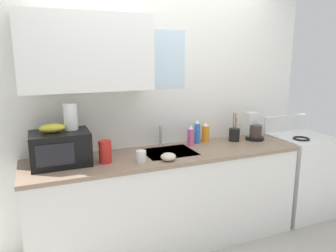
# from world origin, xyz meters

# --- Properties ---
(kitchen_wall_assembly) EXTENTS (3.28, 0.42, 2.50)m
(kitchen_wall_assembly) POSITION_xyz_m (-0.13, 0.31, 1.36)
(kitchen_wall_assembly) COLOR white
(kitchen_wall_assembly) RESTS_ON ground
(counter_unit) EXTENTS (2.51, 0.63, 0.90)m
(counter_unit) POSITION_xyz_m (0.00, 0.00, 0.46)
(counter_unit) COLOR white
(counter_unit) RESTS_ON ground
(sink_faucet) EXTENTS (0.03, 0.03, 0.20)m
(sink_faucet) POSITION_xyz_m (0.02, 0.24, 1.00)
(sink_faucet) COLOR #B2B5BA
(sink_faucet) RESTS_ON counter_unit
(stove_range) EXTENTS (0.60, 0.60, 1.08)m
(stove_range) POSITION_xyz_m (1.60, 0.00, 0.46)
(stove_range) COLOR white
(stove_range) RESTS_ON ground
(microwave) EXTENTS (0.46, 0.35, 0.27)m
(microwave) POSITION_xyz_m (-0.92, 0.05, 1.04)
(microwave) COLOR black
(microwave) RESTS_ON counter_unit
(banana_bunch) EXTENTS (0.20, 0.11, 0.07)m
(banana_bunch) POSITION_xyz_m (-0.97, 0.05, 1.20)
(banana_bunch) COLOR gold
(banana_bunch) RESTS_ON microwave
(paper_towel_roll) EXTENTS (0.11, 0.11, 0.22)m
(paper_towel_roll) POSITION_xyz_m (-0.82, 0.10, 1.28)
(paper_towel_roll) COLOR white
(paper_towel_roll) RESTS_ON microwave
(coffee_maker) EXTENTS (0.19, 0.21, 0.28)m
(coffee_maker) POSITION_xyz_m (1.02, 0.11, 1.00)
(coffee_maker) COLOR black
(coffee_maker) RESTS_ON counter_unit
(dish_soap_bottle_pink) EXTENTS (0.06, 0.06, 0.20)m
(dish_soap_bottle_pink) POSITION_xyz_m (0.30, 0.14, 0.99)
(dish_soap_bottle_pink) COLOR #E55999
(dish_soap_bottle_pink) RESTS_ON counter_unit
(dish_soap_bottle_blue) EXTENTS (0.06, 0.06, 0.24)m
(dish_soap_bottle_blue) POSITION_xyz_m (0.40, 0.19, 1.01)
(dish_soap_bottle_blue) COLOR blue
(dish_soap_bottle_blue) RESTS_ON counter_unit
(dish_soap_bottle_orange) EXTENTS (0.07, 0.07, 0.20)m
(dish_soap_bottle_orange) POSITION_xyz_m (0.50, 0.20, 0.99)
(dish_soap_bottle_orange) COLOR orange
(dish_soap_bottle_orange) RESTS_ON counter_unit
(cereal_canister) EXTENTS (0.10, 0.10, 0.19)m
(cereal_canister) POSITION_xyz_m (-0.58, -0.05, 0.99)
(cereal_canister) COLOR red
(cereal_canister) RESTS_ON counter_unit
(mug_white) EXTENTS (0.08, 0.08, 0.09)m
(mug_white) POSITION_xyz_m (-0.30, -0.14, 0.95)
(mug_white) COLOR white
(mug_white) RESTS_ON counter_unit
(utensil_crock) EXTENTS (0.11, 0.11, 0.30)m
(utensil_crock) POSITION_xyz_m (0.79, 0.12, 0.97)
(utensil_crock) COLOR black
(utensil_crock) RESTS_ON counter_unit
(small_bowl) EXTENTS (0.13, 0.13, 0.06)m
(small_bowl) POSITION_xyz_m (-0.08, -0.20, 0.93)
(small_bowl) COLOR beige
(small_bowl) RESTS_ON counter_unit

